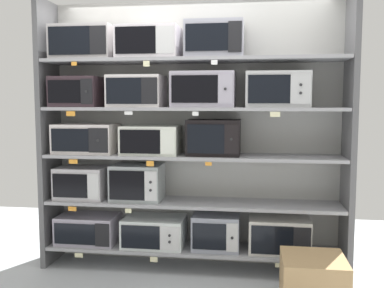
# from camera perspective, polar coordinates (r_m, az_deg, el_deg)

# --- Properties ---
(back_panel) EXTENTS (2.94, 0.04, 2.53)m
(back_panel) POSITION_cam_1_polar(r_m,az_deg,el_deg) (4.27, 0.44, 1.33)
(back_panel) COLOR #B2B2AD
(back_panel) RESTS_ON ground
(upright_left) EXTENTS (0.05, 0.43, 2.53)m
(upright_left) POSITION_cam_1_polar(r_m,az_deg,el_deg) (4.45, -18.13, 1.23)
(upright_left) COLOR #5B5B5E
(upright_left) RESTS_ON ground
(upright_right) EXTENTS (0.05, 0.43, 2.53)m
(upright_right) POSITION_cam_1_polar(r_m,az_deg,el_deg) (4.08, 19.83, 0.80)
(upright_right) COLOR #5B5B5E
(upright_right) RESTS_ON ground
(shelf_0) EXTENTS (2.74, 0.43, 0.03)m
(shelf_0) POSITION_cam_1_polar(r_m,az_deg,el_deg) (4.26, 0.00, -13.46)
(shelf_0) COLOR #99999E
(shelf_0) RESTS_ON ground
(microwave_0) EXTENTS (0.57, 0.38, 0.27)m
(microwave_0) POSITION_cam_1_polar(r_m,az_deg,el_deg) (4.46, -13.38, -10.70)
(microwave_0) COLOR #A49CAD
(microwave_0) RESTS_ON shelf_0
(microwave_1) EXTENTS (0.58, 0.40, 0.27)m
(microwave_1) POSITION_cam_1_polar(r_m,az_deg,el_deg) (4.27, -4.94, -11.29)
(microwave_1) COLOR silver
(microwave_1) RESTS_ON shelf_0
(microwave_2) EXTENTS (0.43, 0.36, 0.33)m
(microwave_2) POSITION_cam_1_polar(r_m,az_deg,el_deg) (4.17, 3.17, -11.30)
(microwave_2) COLOR #979CAB
(microwave_2) RESTS_ON shelf_0
(microwave_3) EXTENTS (0.55, 0.36, 0.31)m
(microwave_3) POSITION_cam_1_polar(r_m,az_deg,el_deg) (4.17, 11.28, -11.52)
(microwave_3) COLOR silver
(microwave_3) RESTS_ON shelf_0
(price_tag_0) EXTENTS (0.08, 0.00, 0.04)m
(price_tag_0) POSITION_cam_1_polar(r_m,az_deg,el_deg) (4.33, -14.55, -13.87)
(price_tag_0) COLOR beige
(price_tag_1) EXTENTS (0.07, 0.00, 0.05)m
(price_tag_1) POSITION_cam_1_polar(r_m,az_deg,el_deg) (4.12, -5.01, -14.77)
(price_tag_1) COLOR beige
(price_tag_2) EXTENTS (0.07, 0.00, 0.04)m
(price_tag_2) POSITION_cam_1_polar(r_m,az_deg,el_deg) (4.03, 11.32, -15.27)
(price_tag_2) COLOR beige
(shelf_1) EXTENTS (2.74, 0.43, 0.03)m
(shelf_1) POSITION_cam_1_polar(r_m,az_deg,el_deg) (4.13, 0.00, -7.68)
(shelf_1) COLOR #99999E
(microwave_4) EXTENTS (0.47, 0.36, 0.30)m
(microwave_4) POSITION_cam_1_polar(r_m,az_deg,el_deg) (4.37, -14.10, -4.89)
(microwave_4) COLOR #BEB8BD
(microwave_4) RESTS_ON shelf_1
(microwave_5) EXTENTS (0.47, 0.36, 0.34)m
(microwave_5) POSITION_cam_1_polar(r_m,az_deg,el_deg) (4.19, -7.14, -4.96)
(microwave_5) COLOR #9CA5A5
(microwave_5) RESTS_ON shelf_1
(price_tag_3) EXTENTS (0.08, 0.00, 0.04)m
(price_tag_3) POSITION_cam_1_polar(r_m,az_deg,el_deg) (4.23, -15.35, -8.15)
(price_tag_3) COLOR orange
(price_tag_4) EXTENTS (0.06, 0.00, 0.04)m
(price_tag_4) POSITION_cam_1_polar(r_m,az_deg,el_deg) (4.05, -8.31, -8.62)
(price_tag_4) COLOR beige
(shelf_2) EXTENTS (2.74, 0.43, 0.03)m
(shelf_2) POSITION_cam_1_polar(r_m,az_deg,el_deg) (4.05, 0.00, -1.62)
(shelf_2) COLOR #99999E
(microwave_6) EXTENTS (0.57, 0.38, 0.28)m
(microwave_6) POSITION_cam_1_polar(r_m,az_deg,el_deg) (4.30, -13.62, 0.71)
(microwave_6) COLOR silver
(microwave_6) RESTS_ON shelf_2
(microwave_7) EXTENTS (0.53, 0.38, 0.27)m
(microwave_7) POSITION_cam_1_polar(r_m,az_deg,el_deg) (4.11, -5.35, 0.53)
(microwave_7) COLOR silver
(microwave_7) RESTS_ON shelf_2
(microwave_8) EXTENTS (0.48, 0.35, 0.33)m
(microwave_8) POSITION_cam_1_polar(r_m,az_deg,el_deg) (4.01, 2.86, 0.86)
(microwave_8) COLOR black
(microwave_8) RESTS_ON shelf_2
(price_tag_5) EXTENTS (0.08, 0.00, 0.04)m
(price_tag_5) POSITION_cam_1_polar(r_m,az_deg,el_deg) (4.14, -15.24, -2.23)
(price_tag_5) COLOR orange
(price_tag_6) EXTENTS (0.07, 0.00, 0.05)m
(price_tag_6) POSITION_cam_1_polar(r_m,az_deg,el_deg) (3.91, -5.48, -2.56)
(price_tag_6) COLOR orange
(price_tag_7) EXTENTS (0.06, 0.00, 0.03)m
(price_tag_7) POSITION_cam_1_polar(r_m,az_deg,el_deg) (3.82, 2.16, -2.61)
(price_tag_7) COLOR orange
(shelf_3) EXTENTS (2.74, 0.43, 0.03)m
(shelf_3) POSITION_cam_1_polar(r_m,az_deg,el_deg) (4.02, 0.00, 4.62)
(shelf_3) COLOR #99999E
(microwave_9) EXTENTS (0.45, 0.44, 0.28)m
(microwave_9) POSITION_cam_1_polar(r_m,az_deg,el_deg) (4.31, -14.55, 6.58)
(microwave_9) COLOR #34262C
(microwave_9) RESTS_ON shelf_3
(microwave_10) EXTENTS (0.49, 0.40, 0.29)m
(microwave_10) POSITION_cam_1_polar(r_m,az_deg,el_deg) (4.12, -7.21, 6.84)
(microwave_10) COLOR silver
(microwave_10) RESTS_ON shelf_3
(microwave_11) EXTENTS (0.57, 0.42, 0.32)m
(microwave_11) POSITION_cam_1_polar(r_m,az_deg,el_deg) (4.01, 1.55, 7.10)
(microwave_11) COLOR #A39EAD
(microwave_11) RESTS_ON shelf_3
(microwave_12) EXTENTS (0.56, 0.38, 0.31)m
(microwave_12) POSITION_cam_1_polar(r_m,az_deg,el_deg) (3.99, 11.07, 6.98)
(microwave_12) COLOR #B9BABB
(microwave_12) RESTS_ON shelf_3
(price_tag_8) EXTENTS (0.08, 0.00, 0.04)m
(price_tag_8) POSITION_cam_1_polar(r_m,az_deg,el_deg) (4.11, -15.54, 3.84)
(price_tag_8) COLOR orange
(price_tag_9) EXTENTS (0.07, 0.00, 0.03)m
(price_tag_9) POSITION_cam_1_polar(r_m,az_deg,el_deg) (3.92, -8.29, 4.02)
(price_tag_9) COLOR white
(price_tag_10) EXTENTS (0.05, 0.00, 0.04)m
(price_tag_10) POSITION_cam_1_polar(r_m,az_deg,el_deg) (3.80, 0.45, 3.98)
(price_tag_10) COLOR white
(price_tag_11) EXTENTS (0.08, 0.00, 0.04)m
(price_tag_11) POSITION_cam_1_polar(r_m,az_deg,el_deg) (3.77, 10.80, 3.82)
(price_tag_11) COLOR beige
(shelf_4) EXTENTS (2.74, 0.43, 0.03)m
(shelf_4) POSITION_cam_1_polar(r_m,az_deg,el_deg) (4.04, 0.00, 10.88)
(shelf_4) COLOR #99999E
(microwave_13) EXTENTS (0.57, 0.37, 0.31)m
(microwave_13) POSITION_cam_1_polar(r_m,az_deg,el_deg) (4.32, -13.91, 12.66)
(microwave_13) COLOR #BAB5B5
(microwave_13) RESTS_ON shelf_4
(microwave_14) EXTENTS (0.56, 0.42, 0.29)m
(microwave_14) POSITION_cam_1_polar(r_m,az_deg,el_deg) (4.13, -5.58, 12.97)
(microwave_14) COLOR silver
(microwave_14) RESTS_ON shelf_4
(microwave_15) EXTENTS (0.52, 0.36, 0.32)m
(microwave_15) POSITION_cam_1_polar(r_m,az_deg,el_deg) (4.03, 2.97, 13.41)
(microwave_15) COLOR #9C9DAB
(microwave_15) RESTS_ON shelf_4
(price_tag_12) EXTENTS (0.05, 0.00, 0.03)m
(price_tag_12) POSITION_cam_1_polar(r_m,az_deg,el_deg) (4.10, -15.13, 10.08)
(price_tag_12) COLOR orange
(price_tag_13) EXTENTS (0.06, 0.00, 0.05)m
(price_tag_13) POSITION_cam_1_polar(r_m,az_deg,el_deg) (3.89, -5.97, 10.38)
(price_tag_13) COLOR beige
(price_tag_14) EXTENTS (0.05, 0.00, 0.04)m
(price_tag_14) POSITION_cam_1_polar(r_m,az_deg,el_deg) (3.79, 2.93, 10.60)
(price_tag_14) COLOR white
(shipping_carton) EXTENTS (0.48, 0.48, 0.40)m
(shipping_carton) POSITION_cam_1_polar(r_m,az_deg,el_deg) (3.62, 15.51, -17.03)
(shipping_carton) COLOR tan
(shipping_carton) RESTS_ON ground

